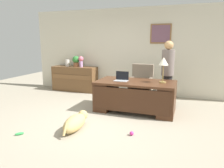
% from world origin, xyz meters
% --- Properties ---
extents(ground_plane, '(12.00, 12.00, 0.00)m').
position_xyz_m(ground_plane, '(0.00, 0.00, 0.00)').
color(ground_plane, '#9E937F').
extents(back_wall, '(7.00, 0.16, 2.70)m').
position_xyz_m(back_wall, '(0.01, 2.60, 1.35)').
color(back_wall, beige).
rests_on(back_wall, ground_plane).
extents(desk, '(1.88, 1.00, 0.73)m').
position_xyz_m(desk, '(0.53, 0.84, 0.40)').
color(desk, '#4C2B19').
rests_on(desk, ground_plane).
extents(credenza, '(1.53, 0.50, 0.83)m').
position_xyz_m(credenza, '(-1.94, 2.25, 0.42)').
color(credenza, brown).
rests_on(credenza, ground_plane).
extents(armchair, '(0.60, 0.59, 1.04)m').
position_xyz_m(armchair, '(0.49, 1.75, 0.47)').
color(armchair, gray).
rests_on(armchair, ground_plane).
extents(person_standing, '(0.32, 0.32, 1.69)m').
position_xyz_m(person_standing, '(1.20, 1.56, 0.88)').
color(person_standing, '#262323').
rests_on(person_standing, ground_plane).
extents(dog_lying, '(0.32, 0.89, 0.30)m').
position_xyz_m(dog_lying, '(-0.27, -0.65, 0.15)').
color(dog_lying, tan).
rests_on(dog_lying, ground_plane).
extents(laptop, '(0.32, 0.22, 0.22)m').
position_xyz_m(laptop, '(0.19, 0.83, 0.79)').
color(laptop, '#B2B5BA').
rests_on(laptop, desk).
extents(desk_lamp, '(0.22, 0.22, 0.59)m').
position_xyz_m(desk_lamp, '(1.16, 0.93, 1.20)').
color(desk_lamp, '#9E8447').
rests_on(desk_lamp, desk).
extents(vase_with_flowers, '(0.17, 0.17, 0.35)m').
position_xyz_m(vase_with_flowers, '(-1.68, 2.25, 1.04)').
color(vase_with_flowers, '#C698D6').
rests_on(vase_with_flowers, credenza).
extents(vase_empty, '(0.14, 0.14, 0.23)m').
position_xyz_m(vase_empty, '(-2.20, 2.25, 0.95)').
color(vase_empty, silver).
rests_on(vase_empty, credenza).
extents(potted_plant, '(0.24, 0.24, 0.36)m').
position_xyz_m(potted_plant, '(-1.87, 2.25, 1.03)').
color(potted_plant, brown).
rests_on(potted_plant, credenza).
extents(dog_toy_ball, '(0.08, 0.08, 0.08)m').
position_xyz_m(dog_toy_ball, '(0.81, -0.53, 0.04)').
color(dog_toy_ball, '#D8338C').
rests_on(dog_toy_ball, ground_plane).
extents(dog_toy_bone, '(0.14, 0.15, 0.05)m').
position_xyz_m(dog_toy_bone, '(-1.12, -1.21, 0.03)').
color(dog_toy_bone, green).
rests_on(dog_toy_bone, ground_plane).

